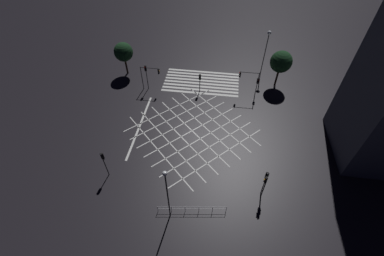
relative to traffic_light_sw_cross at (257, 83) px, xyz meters
The scene contains 15 objects.
ground_plane 13.31m from the traffic_light_sw_cross, 45.74° to the left, with size 200.00×200.00×0.00m, color black.
road_markings 10.04m from the traffic_light_sw_cross, 13.38° to the left, with size 19.40×25.01×0.01m.
traffic_light_sw_cross is the anchor object (origin of this frame).
traffic_light_se_cross 17.85m from the traffic_light_sw_cross, ahead, with size 0.36×0.39×4.49m.
traffic_light_sw_main 1.87m from the traffic_light_sw_cross, ahead, with size 3.10×0.36×4.57m.
traffic_light_median_south 9.14m from the traffic_light_sw_cross, ahead, with size 0.36×0.39×3.39m.
traffic_light_se_main 17.03m from the traffic_light_sw_cross, ahead, with size 3.18×0.36×4.33m.
traffic_light_ne_cross 25.63m from the traffic_light_sw_cross, 44.76° to the left, with size 0.36×0.39×3.99m.
traffic_light_nw_main 18.55m from the traffic_light_sw_cross, 90.08° to the left, with size 0.39×0.36×3.86m.
traffic_light_nw_cross 18.02m from the traffic_light_sw_cross, 90.42° to the left, with size 0.36×0.39×3.89m.
street_lamp_east 24.45m from the traffic_light_sw_cross, 66.39° to the left, with size 0.44×0.44×8.17m.
street_lamp_west 7.78m from the traffic_light_sw_cross, 100.30° to the right, with size 0.64×0.64×8.00m.
street_tree_near 23.06m from the traffic_light_sw_cross, ahead, with size 3.22×3.22×5.85m.
street_tree_far 5.33m from the traffic_light_sw_cross, 135.42° to the right, with size 3.50×3.50×6.26m.
pedestrian_railing 22.78m from the traffic_light_sw_cross, 70.84° to the left, with size 7.42×1.08×1.05m.
Camera 1 is at (-3.48, 25.02, 26.52)m, focal length 24.00 mm.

